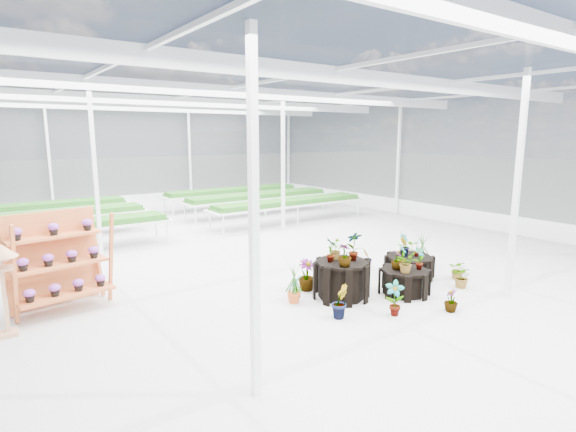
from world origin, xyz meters
TOP-DOWN VIEW (x-y plane):
  - ground_plane at (0.00, 0.00)m, footprint 24.00×24.00m
  - greenhouse_shell at (0.00, 0.00)m, footprint 18.00×24.00m
  - steel_frame at (0.00, 0.00)m, footprint 18.00×24.00m
  - nursery_benches at (0.00, 7.20)m, footprint 16.00×7.00m
  - plinth_tall at (0.21, -2.06)m, footprint 1.40×1.40m
  - plinth_mid at (1.41, -2.66)m, footprint 1.08×1.08m
  - plinth_low at (2.41, -1.96)m, footprint 1.26×1.26m
  - shelf_rack at (-4.49, 0.56)m, footprint 1.86×1.16m
  - bird_table at (-5.44, -0.19)m, footprint 0.47×0.47m
  - nursery_plants at (1.38, -2.08)m, footprint 4.52×3.25m

SIDE VIEW (x-z plane):
  - ground_plane at x=0.00m, z-range 0.00..0.00m
  - plinth_low at x=2.41m, z-range 0.00..0.50m
  - plinth_mid at x=1.41m, z-range 0.00..0.54m
  - plinth_tall at x=0.21m, z-range 0.00..0.76m
  - nursery_benches at x=0.00m, z-range 0.00..0.84m
  - nursery_plants at x=1.38m, z-range -0.19..1.17m
  - bird_table at x=-5.44m, z-range 0.00..1.57m
  - shelf_rack at x=-4.49m, z-range 0.00..1.84m
  - greenhouse_shell at x=0.00m, z-range 0.00..4.50m
  - steel_frame at x=0.00m, z-range 0.00..4.50m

